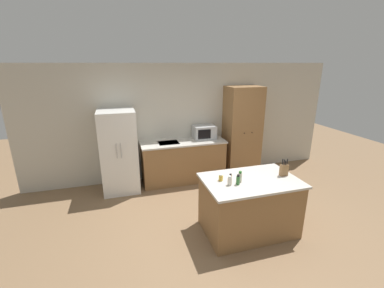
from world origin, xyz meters
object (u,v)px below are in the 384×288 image
at_px(refrigerator, 119,151).
at_px(spice_bottle_pale_salt, 238,180).
at_px(spice_bottle_amber_oil, 240,177).
at_px(knife_block, 284,170).
at_px(spice_bottle_green_herb, 230,181).
at_px(pantry_cabinet, 242,131).
at_px(microwave, 204,132).
at_px(spice_bottle_tall_dark, 221,178).
at_px(spice_bottle_short_red, 230,178).

distance_m(refrigerator, spice_bottle_pale_salt, 2.70).
relative_size(spice_bottle_amber_oil, spice_bottle_pale_salt, 1.13).
relative_size(refrigerator, spice_bottle_amber_oil, 9.88).
xyz_separation_m(refrigerator, knife_block, (2.47, -2.06, 0.14)).
distance_m(knife_block, spice_bottle_green_herb, 0.95).
bearing_deg(pantry_cabinet, microwave, 175.32).
bearing_deg(knife_block, spice_bottle_green_herb, -176.37).
xyz_separation_m(refrigerator, spice_bottle_amber_oil, (1.70, -2.08, 0.12)).
relative_size(refrigerator, spice_bottle_green_herb, 12.01).
relative_size(pantry_cabinet, spice_bottle_tall_dark, 20.54).
height_order(spice_bottle_tall_dark, spice_bottle_short_red, spice_bottle_short_red).
distance_m(knife_block, spice_bottle_amber_oil, 0.77).
distance_m(pantry_cabinet, microwave, 0.93).
distance_m(pantry_cabinet, spice_bottle_amber_oil, 2.43).
xyz_separation_m(spice_bottle_tall_dark, spice_bottle_green_herb, (0.07, -0.17, 0.02)).
bearing_deg(spice_bottle_green_herb, spice_bottle_amber_oil, 13.67).
bearing_deg(refrigerator, spice_bottle_amber_oil, -50.66).
distance_m(refrigerator, spice_bottle_green_herb, 2.61).
distance_m(refrigerator, microwave, 1.92).
relative_size(pantry_cabinet, spice_bottle_short_red, 17.76).
height_order(spice_bottle_short_red, spice_bottle_pale_salt, spice_bottle_pale_salt).
bearing_deg(spice_bottle_green_herb, knife_block, 3.63).
height_order(pantry_cabinet, microwave, pantry_cabinet).
height_order(spice_bottle_tall_dark, spice_bottle_pale_salt, spice_bottle_pale_salt).
bearing_deg(spice_bottle_pale_salt, spice_bottle_green_herb, 171.29).
relative_size(microwave, spice_bottle_green_herb, 3.45).
height_order(refrigerator, spice_bottle_amber_oil, refrigerator).
distance_m(microwave, knife_block, 2.29).
height_order(microwave, knife_block, microwave).
distance_m(pantry_cabinet, spice_bottle_tall_dark, 2.46).
height_order(pantry_cabinet, spice_bottle_pale_salt, pantry_cabinet).
bearing_deg(refrigerator, spice_bottle_tall_dark, -53.43).
bearing_deg(pantry_cabinet, knife_block, -99.49).
bearing_deg(spice_bottle_tall_dark, microwave, 77.78).
xyz_separation_m(spice_bottle_amber_oil, spice_bottle_pale_salt, (-0.07, -0.06, -0.01)).
relative_size(spice_bottle_short_red, spice_bottle_green_herb, 0.83).
bearing_deg(spice_bottle_green_herb, pantry_cabinet, 59.24).
relative_size(refrigerator, spice_bottle_tall_dark, 16.74).
bearing_deg(spice_bottle_short_red, pantry_cabinet, 59.14).
bearing_deg(spice_bottle_short_red, spice_bottle_green_herb, -118.96).
bearing_deg(spice_bottle_tall_dark, refrigerator, 126.57).
bearing_deg(spice_bottle_amber_oil, spice_bottle_pale_salt, -135.50).
height_order(microwave, spice_bottle_tall_dark, microwave).
relative_size(pantry_cabinet, microwave, 4.27).
height_order(refrigerator, spice_bottle_green_herb, refrigerator).
xyz_separation_m(refrigerator, spice_bottle_short_red, (1.58, -2.01, 0.10)).
height_order(refrigerator, pantry_cabinet, pantry_cabinet).
distance_m(pantry_cabinet, spice_bottle_short_red, 2.43).
xyz_separation_m(pantry_cabinet, spice_bottle_green_herb, (-1.31, -2.20, -0.09)).
height_order(pantry_cabinet, spice_bottle_amber_oil, pantry_cabinet).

